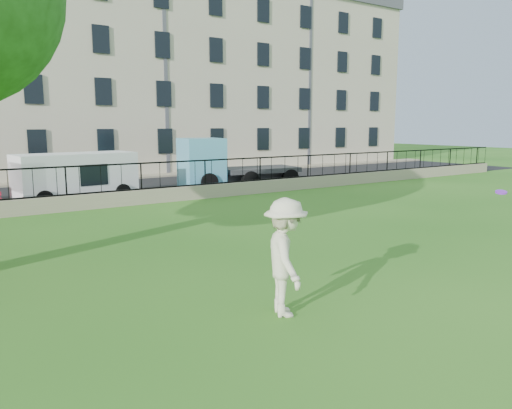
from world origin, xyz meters
TOP-DOWN VIEW (x-y plane):
  - ground at (0.00, 0.00)m, footprint 120.00×120.00m
  - retaining_wall at (0.00, 12.00)m, footprint 50.00×0.40m
  - iron_railing at (0.00, 12.00)m, footprint 50.00×0.05m
  - street at (0.00, 16.70)m, footprint 60.00×9.00m
  - sidewalk at (0.00, 21.90)m, footprint 60.00×1.40m
  - building_row at (0.00, 27.57)m, footprint 56.40×10.40m
  - man at (-2.50, -1.04)m, footprint 1.24×1.53m
  - frisbee at (4.00, -1.13)m, footprint 0.33×0.34m
  - white_van at (-2.00, 14.40)m, footprint 5.10×2.46m
  - blue_truck at (6.50, 14.74)m, footprint 6.40×3.01m

SIDE VIEW (x-z plane):
  - ground at x=0.00m, z-range 0.00..0.00m
  - street at x=0.00m, z-range 0.00..0.01m
  - sidewalk at x=0.00m, z-range 0.00..0.12m
  - retaining_wall at x=0.00m, z-range 0.00..0.60m
  - white_van at x=-2.00m, z-range 0.00..2.07m
  - man at x=-2.50m, z-range 0.00..2.07m
  - iron_railing at x=0.00m, z-range 0.59..1.72m
  - blue_truck at x=6.50m, z-range 0.00..2.58m
  - frisbee at x=4.00m, z-range 1.62..1.74m
  - building_row at x=0.00m, z-range 0.02..13.82m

